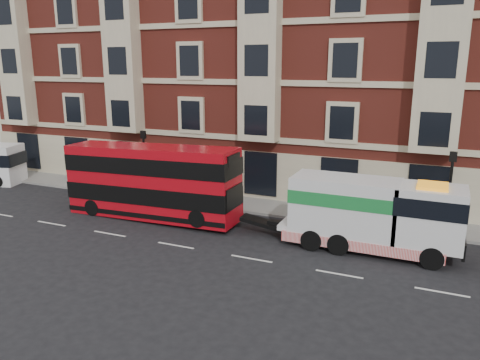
# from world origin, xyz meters

# --- Properties ---
(ground) EXTENTS (120.00, 120.00, 0.00)m
(ground) POSITION_xyz_m (0.00, 0.00, 0.00)
(ground) COLOR black
(ground) RESTS_ON ground
(sidewalk) EXTENTS (90.00, 3.00, 0.15)m
(sidewalk) POSITION_xyz_m (0.00, 7.50, 0.07)
(sidewalk) COLOR slate
(sidewalk) RESTS_ON ground
(victorian_terrace) EXTENTS (45.00, 12.00, 20.40)m
(victorian_terrace) POSITION_xyz_m (0.50, 15.00, 10.07)
(victorian_terrace) COLOR maroon
(victorian_terrace) RESTS_ON ground
(lamp_post_west) EXTENTS (0.35, 0.15, 4.35)m
(lamp_post_west) POSITION_xyz_m (-6.00, 6.20, 2.68)
(lamp_post_west) COLOR black
(lamp_post_west) RESTS_ON sidewalk
(lamp_post_east) EXTENTS (0.35, 0.15, 4.35)m
(lamp_post_east) POSITION_xyz_m (12.00, 6.20, 2.68)
(lamp_post_east) COLOR black
(lamp_post_east) RESTS_ON sidewalk
(double_decker_bus) EXTENTS (10.29, 2.36, 4.16)m
(double_decker_bus) POSITION_xyz_m (-3.41, 3.14, 2.21)
(double_decker_bus) COLOR #B70A14
(double_decker_bus) RESTS_ON ground
(tow_truck) EXTENTS (8.23, 2.43, 3.43)m
(tow_truck) POSITION_xyz_m (8.65, 3.14, 1.82)
(tow_truck) COLOR silver
(tow_truck) RESTS_ON ground
(pedestrian) EXTENTS (0.68, 0.45, 1.85)m
(pedestrian) POSITION_xyz_m (-10.73, 7.54, 1.08)
(pedestrian) COLOR #1C2C39
(pedestrian) RESTS_ON sidewalk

